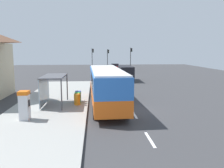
{
  "coord_description": "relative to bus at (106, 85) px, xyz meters",
  "views": [
    {
      "loc": [
        -2.7,
        -17.86,
        4.8
      ],
      "look_at": [
        -1.0,
        4.73,
        1.5
      ],
      "focal_mm": 37.47,
      "sensor_mm": 36.0,
      "label": 1
    }
  ],
  "objects": [
    {
      "name": "lane_stripe_seg_2",
      "position": [
        1.96,
        2.25,
        -1.84
      ],
      "size": [
        0.16,
        2.2,
        0.01
      ],
      "primitive_type": "cube",
      "color": "silver",
      "rests_on": "ground"
    },
    {
      "name": "ground_plane",
      "position": [
        1.71,
        12.25,
        -1.86
      ],
      "size": [
        56.0,
        92.0,
        0.04
      ],
      "primitive_type": "cube",
      "color": "#38383A"
    },
    {
      "name": "lane_stripe_seg_4",
      "position": [
        1.96,
        12.25,
        -1.84
      ],
      "size": [
        0.16,
        2.2,
        0.01
      ],
      "primitive_type": "cube",
      "color": "silver",
      "rests_on": "ground"
    },
    {
      "name": "traffic_light_near_side",
      "position": [
        7.21,
        32.59,
        1.67
      ],
      "size": [
        0.49,
        0.28,
        5.31
      ],
      "color": "#2D2D2D",
      "rests_on": "ground"
    },
    {
      "name": "recycling_bin_orange",
      "position": [
        -2.49,
        -0.04,
        -1.19
      ],
      "size": [
        0.52,
        0.52,
        0.95
      ],
      "primitive_type": "cylinder",
      "color": "orange",
      "rests_on": "sidewalk_platform"
    },
    {
      "name": "traffic_light_far_side",
      "position": [
        -1.39,
        33.39,
        1.59
      ],
      "size": [
        0.49,
        0.28,
        5.18
      ],
      "color": "#2D2D2D",
      "rests_on": "ground"
    },
    {
      "name": "sedan_near",
      "position": [
        4.01,
        37.25,
        -1.05
      ],
      "size": [
        1.91,
        4.44,
        1.52
      ],
      "color": "#A51919",
      "rests_on": "ground"
    },
    {
      "name": "sidewalk_platform",
      "position": [
        -4.69,
        0.25,
        -1.75
      ],
      "size": [
        6.2,
        30.0,
        0.18
      ],
      "primitive_type": "cube",
      "color": "#999993",
      "rests_on": "ground"
    },
    {
      "name": "lane_stripe_seg_3",
      "position": [
        1.96,
        7.25,
        -1.84
      ],
      "size": [
        0.16,
        2.2,
        0.01
      ],
      "primitive_type": "cube",
      "color": "silver",
      "rests_on": "ground"
    },
    {
      "name": "recycling_bin_green",
      "position": [
        -2.49,
        0.66,
        -1.19
      ],
      "size": [
        0.52,
        0.52,
        0.95
      ],
      "primitive_type": "cylinder",
      "color": "green",
      "rests_on": "sidewalk_platform"
    },
    {
      "name": "lane_stripe_seg_7",
      "position": [
        1.96,
        27.25,
        -1.84
      ],
      "size": [
        0.16,
        2.2,
        0.01
      ],
      "primitive_type": "cube",
      "color": "silver",
      "rests_on": "ground"
    },
    {
      "name": "bus",
      "position": [
        0.0,
        0.0,
        0.0
      ],
      "size": [
        2.88,
        11.09,
        3.21
      ],
      "color": "orange",
      "rests_on": "ground"
    },
    {
      "name": "traffic_light_median",
      "position": [
        2.11,
        34.19,
        1.47
      ],
      "size": [
        0.49,
        0.28,
        4.98
      ],
      "color": "#2D2D2D",
      "rests_on": "ground"
    },
    {
      "name": "white_van",
      "position": [
        3.91,
        16.68,
        -0.5
      ],
      "size": [
        2.07,
        5.22,
        2.3
      ],
      "color": "black",
      "rests_on": "ground"
    },
    {
      "name": "lane_stripe_seg_1",
      "position": [
        1.96,
        -2.75,
        -1.84
      ],
      "size": [
        0.16,
        2.2,
        0.01
      ],
      "primitive_type": "cube",
      "color": "silver",
      "rests_on": "ground"
    },
    {
      "name": "ticket_machine",
      "position": [
        -5.66,
        -4.06,
        -0.67
      ],
      "size": [
        0.66,
        0.76,
        1.94
      ],
      "color": "silver",
      "rests_on": "sidewalk_platform"
    },
    {
      "name": "lane_stripe_seg_5",
      "position": [
        1.96,
        17.25,
        -1.84
      ],
      "size": [
        0.16,
        2.2,
        0.01
      ],
      "primitive_type": "cube",
      "color": "silver",
      "rests_on": "ground"
    },
    {
      "name": "lane_stripe_seg_0",
      "position": [
        1.96,
        -7.75,
        -1.84
      ],
      "size": [
        0.16,
        2.2,
        0.01
      ],
      "primitive_type": "cube",
      "color": "silver",
      "rests_on": "ground"
    },
    {
      "name": "lane_stripe_seg_6",
      "position": [
        1.96,
        22.25,
        -1.84
      ],
      "size": [
        0.16,
        2.2,
        0.01
      ],
      "primitive_type": "cube",
      "color": "silver",
      "rests_on": "ground"
    },
    {
      "name": "recycling_bin_blue",
      "position": [
        -2.49,
        1.36,
        -1.19
      ],
      "size": [
        0.52,
        0.52,
        0.95
      ],
      "primitive_type": "cylinder",
      "color": "blue",
      "rests_on": "sidewalk_platform"
    },
    {
      "name": "bus_shelter",
      "position": [
        -4.7,
        0.15,
        0.25
      ],
      "size": [
        1.8,
        4.0,
        2.5
      ],
      "color": "#4C4C51",
      "rests_on": "sidewalk_platform"
    }
  ]
}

